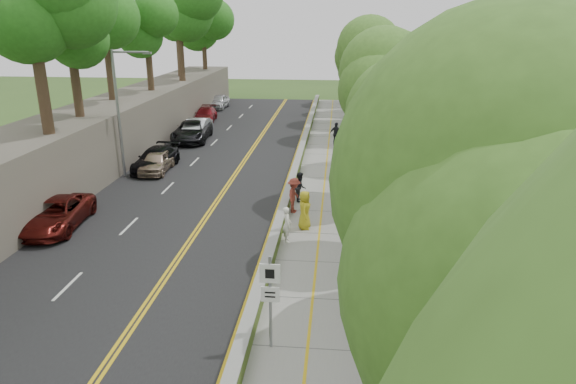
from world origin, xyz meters
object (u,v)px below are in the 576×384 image
object	(u,v)px
car_2	(56,214)
streetlight	(121,106)
construction_barrel	(356,164)
concrete_block	(367,255)
painter_0	(305,210)
signpost	(270,292)
person_far	(336,134)

from	to	relation	value
car_2	streetlight	bearing A→B (deg)	83.53
construction_barrel	concrete_block	bearing A→B (deg)	-89.63
streetlight	concrete_block	xyz separation A→B (m)	(14.76, -11.00, -4.16)
car_2	painter_0	bearing A→B (deg)	-0.57
signpost	streetlight	bearing A→B (deg)	124.08
construction_barrel	car_2	world-z (taller)	car_2
car_2	signpost	bearing A→B (deg)	-41.86
concrete_block	painter_0	size ratio (longest dim) A/B	0.67
signpost	painter_0	world-z (taller)	signpost
streetlight	signpost	world-z (taller)	streetlight
streetlight	car_2	distance (m)	9.37
signpost	painter_0	xyz separation A→B (m)	(0.40, 9.57, -0.96)
streetlight	person_far	bearing A→B (deg)	36.86
car_2	person_far	distance (m)	22.80
concrete_block	car_2	bearing A→B (deg)	170.54
painter_0	signpost	bearing A→B (deg)	178.96
construction_barrel	painter_0	bearing A→B (deg)	-105.01
streetlight	car_2	bearing A→B (deg)	-90.77
painter_0	person_far	bearing A→B (deg)	-3.09
concrete_block	person_far	size ratio (longest dim) A/B	0.69
streetlight	painter_0	xyz separation A→B (m)	(11.91, -7.44, -3.63)
streetlight	signpost	xyz separation A→B (m)	(11.51, -17.02, -2.68)
car_2	person_far	world-z (taller)	person_far
person_far	streetlight	bearing A→B (deg)	55.35
streetlight	signpost	size ratio (longest dim) A/B	2.58
streetlight	painter_0	distance (m)	14.51
construction_barrel	car_2	distance (m)	18.66
streetlight	construction_barrel	world-z (taller)	streetlight
streetlight	painter_0	world-z (taller)	streetlight
painter_0	person_far	size ratio (longest dim) A/B	1.03
concrete_block	person_far	world-z (taller)	person_far
car_2	person_far	size ratio (longest dim) A/B	2.76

